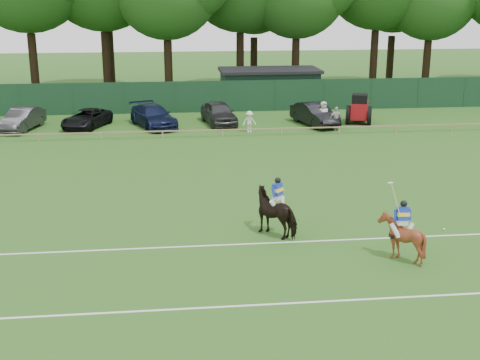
{
  "coord_description": "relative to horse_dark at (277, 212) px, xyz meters",
  "views": [
    {
      "loc": [
        -2.49,
        -23.86,
        9.44
      ],
      "look_at": [
        0.5,
        3.0,
        1.4
      ],
      "focal_mm": 48.0,
      "sensor_mm": 36.0,
      "label": 1
    }
  ],
  "objects": [
    {
      "name": "hatch_grey",
      "position": [
        -0.59,
        22.18,
        -0.1
      ],
      "size": [
        2.75,
        5.09,
        1.64
      ],
      "primitive_type": "imported",
      "rotation": [
        0.0,
        0.0,
        0.17
      ],
      "color": "#313033",
      "rests_on": "ground"
    },
    {
      "name": "utility_shed",
      "position": [
        4.34,
        30.05,
        0.61
      ],
      "size": [
        8.4,
        4.4,
        3.04
      ],
      "color": "#14331E",
      "rests_on": "ground"
    },
    {
      "name": "ground",
      "position": [
        -1.66,
        0.05,
        -0.92
      ],
      "size": [
        160.0,
        160.0,
        0.0
      ],
      "primitive_type": "plane",
      "color": "#1E4C14",
      "rests_on": "ground"
    },
    {
      "name": "polo_ball",
      "position": [
        6.86,
        -0.35,
        -0.88
      ],
      "size": [
        0.09,
        0.09,
        0.09
      ],
      "primitive_type": "sphere",
      "color": "silver",
      "rests_on": "ground"
    },
    {
      "name": "rider_chestnut",
      "position": [
        4.03,
        -3.01,
        0.69
      ],
      "size": [
        0.94,
        0.58,
        2.05
      ],
      "rotation": [
        0.0,
        0.0,
        3.12
      ],
      "color": "silver",
      "rests_on": "ground"
    },
    {
      "name": "horse_chestnut",
      "position": [
        4.03,
        -3.0,
        -0.07
      ],
      "size": [
        1.41,
        1.58,
        1.71
      ],
      "primitive_type": "imported",
      "rotation": [
        0.0,
        0.0,
        3.12
      ],
      "color": "maroon",
      "rests_on": "ground"
    },
    {
      "name": "rider_dark",
      "position": [
        0.01,
        -0.01,
        0.8
      ],
      "size": [
        0.76,
        0.76,
        1.41
      ],
      "rotation": [
        0.0,
        0.0,
        3.93
      ],
      "color": "silver",
      "rests_on": "ground"
    },
    {
      "name": "tree_row",
      "position": [
        0.34,
        35.05,
        -0.92
      ],
      "size": [
        96.0,
        12.0,
        21.0
      ],
      "primitive_type": null,
      "color": "#26561C",
      "rests_on": "ground"
    },
    {
      "name": "spectator_right",
      "position": [
        6.75,
        20.33,
        -0.0
      ],
      "size": [
        0.99,
        0.73,
        1.84
      ],
      "primitive_type": "imported",
      "rotation": [
        0.0,
        0.0,
        0.17
      ],
      "color": "beige",
      "rests_on": "ground"
    },
    {
      "name": "estate_black",
      "position": [
        6.28,
        21.03,
        -0.13
      ],
      "size": [
        2.96,
        5.1,
        1.59
      ],
      "primitive_type": "imported",
      "rotation": [
        0.0,
        0.0,
        0.28
      ],
      "color": "black",
      "rests_on": "ground"
    },
    {
      "name": "perimeter_fence",
      "position": [
        -1.66,
        27.05,
        0.33
      ],
      "size": [
        92.08,
        0.08,
        2.5
      ],
      "color": "#14351E",
      "rests_on": "ground"
    },
    {
      "name": "horse_dark",
      "position": [
        0.0,
        0.0,
        0.0
      ],
      "size": [
        2.25,
        2.25,
        1.85
      ],
      "primitive_type": "imported",
      "rotation": [
        0.0,
        0.0,
        3.93
      ],
      "color": "black",
      "rests_on": "ground"
    },
    {
      "name": "pitch_lines",
      "position": [
        -1.66,
        -3.45,
        -0.92
      ],
      "size": [
        60.0,
        5.1,
        0.01
      ],
      "color": "silver",
      "rests_on": "ground"
    },
    {
      "name": "suv_black",
      "position": [
        -10.03,
        22.01,
        -0.27
      ],
      "size": [
        3.7,
        5.15,
        1.3
      ],
      "primitive_type": "imported",
      "rotation": [
        0.0,
        0.0,
        -0.37
      ],
      "color": "black",
      "rests_on": "ground"
    },
    {
      "name": "pitch_rail",
      "position": [
        -1.66,
        18.05,
        -0.48
      ],
      "size": [
        62.1,
        0.1,
        0.5
      ],
      "color": "#997F5B",
      "rests_on": "ground"
    },
    {
      "name": "sedan_navy",
      "position": [
        -5.32,
        21.75,
        -0.15
      ],
      "size": [
        3.95,
        5.73,
        1.54
      ],
      "primitive_type": "imported",
      "rotation": [
        0.0,
        0.0,
        0.37
      ],
      "color": "#121939",
      "rests_on": "ground"
    },
    {
      "name": "spectator_mid",
      "position": [
        7.35,
        19.15,
        -0.1
      ],
      "size": [
        1.04,
        0.65,
        1.65
      ],
      "primitive_type": "imported",
      "rotation": [
        0.0,
        0.0,
        0.27
      ],
      "color": "beige",
      "rests_on": "ground"
    },
    {
      "name": "tractor",
      "position": [
        9.69,
        21.41,
        0.1
      ],
      "size": [
        2.46,
        3.0,
        2.17
      ],
      "rotation": [
        0.0,
        0.0,
        -0.33
      ],
      "color": "maroon",
      "rests_on": "ground"
    },
    {
      "name": "sedan_grey",
      "position": [
        -14.41,
        21.74,
        -0.16
      ],
      "size": [
        2.6,
        4.86,
        1.52
      ],
      "primitive_type": "imported",
      "rotation": [
        0.0,
        0.0,
        -0.23
      ],
      "color": "#2A2A2D",
      "rests_on": "ground"
    },
    {
      "name": "spectator_left",
      "position": [
        1.29,
        19.21,
        -0.19
      ],
      "size": [
        1.01,
        0.65,
        1.47
      ],
      "primitive_type": "imported",
      "rotation": [
        0.0,
        0.0,
        0.12
      ],
      "color": "silver",
      "rests_on": "ground"
    }
  ]
}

